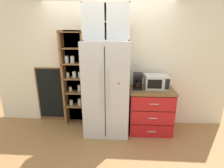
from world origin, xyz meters
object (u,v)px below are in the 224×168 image
bottle_green (152,83)px  coffee_maker (138,81)px  refrigerator (107,88)px  microwave (156,82)px  chalkboard_menu (51,95)px  mug_cream (151,85)px

bottle_green → coffee_maker: bearing=-173.7°
refrigerator → microwave: 0.97m
refrigerator → bottle_green: (0.87, 0.09, 0.10)m
coffee_maker → chalkboard_menu: size_ratio=0.26×
microwave → mug_cream: 0.12m
mug_cream → refrigerator: bearing=-171.6°
refrigerator → chalkboard_menu: bearing=165.3°
refrigerator → mug_cream: 0.88m
microwave → chalkboard_menu: chalkboard_menu is taller
mug_cream → chalkboard_menu: chalkboard_menu is taller
refrigerator → chalkboard_menu: size_ratio=1.48×
refrigerator → chalkboard_menu: 1.34m
refrigerator → coffee_maker: bearing=5.6°
coffee_maker → mug_cream: size_ratio=2.76×
microwave → coffee_maker: 0.36m
mug_cream → bottle_green: size_ratio=0.46×
microwave → mug_cream: bearing=161.4°
bottle_green → chalkboard_menu: size_ratio=0.20×
refrigerator → coffee_maker: (0.59, 0.06, 0.15)m
mug_cream → microwave: bearing=-18.6°
coffee_maker → chalkboard_menu: 1.93m
coffee_maker → mug_cream: (0.27, 0.07, -0.11)m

